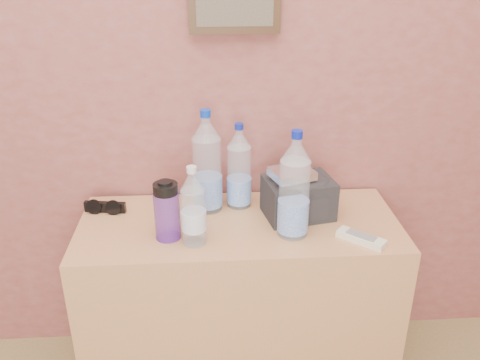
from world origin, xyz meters
name	(u,v)px	position (x,y,z in m)	size (l,w,h in m)	color
dresser	(239,303)	(0.17, 1.75, 0.34)	(1.09, 0.46, 0.68)	#A68148
pet_large_b	(239,170)	(0.18, 1.88, 0.82)	(0.08, 0.08, 0.31)	white
pet_large_c	(207,167)	(0.07, 1.86, 0.85)	(0.10, 0.10, 0.37)	white
pet_large_d	(294,190)	(0.34, 1.67, 0.84)	(0.10, 0.10, 0.36)	silver
pet_small	(193,210)	(0.02, 1.64, 0.80)	(0.08, 0.08, 0.26)	white
nalgene_bottle	(167,210)	(-0.06, 1.67, 0.78)	(0.08, 0.08, 0.20)	#612DA8
sunglasses	(105,207)	(-0.30, 1.86, 0.70)	(0.15, 0.05, 0.04)	black
ac_remote	(361,238)	(0.55, 1.61, 0.69)	(0.16, 0.05, 0.02)	silver
toiletry_bag	(298,195)	(0.38, 1.79, 0.76)	(0.23, 0.16, 0.15)	#212227
foil_packet	(292,173)	(0.35, 1.77, 0.85)	(0.13, 0.11, 0.03)	silver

